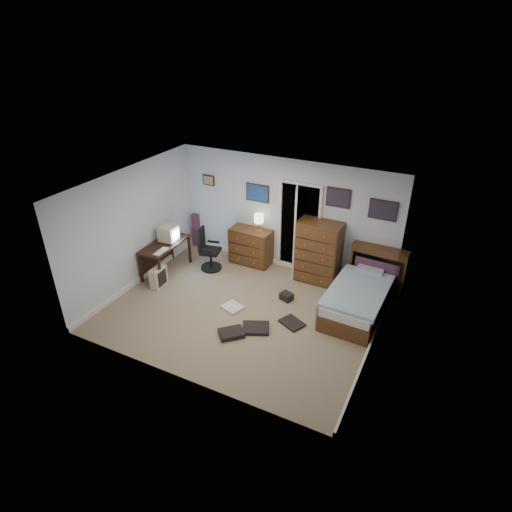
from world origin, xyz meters
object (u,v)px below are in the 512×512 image
at_px(tall_dresser, 318,252).
at_px(bed, 358,299).
at_px(computer_desk, 162,249).
at_px(office_chair, 208,254).
at_px(low_dresser, 251,246).

bearing_deg(tall_dresser, bed, -33.90).
relative_size(computer_desk, tall_dresser, 0.93).
bearing_deg(bed, office_chair, -179.85).
xyz_separation_m(computer_desk, office_chair, (0.84, 0.55, -0.17)).
bearing_deg(computer_desk, tall_dresser, 18.14).
height_order(office_chair, bed, office_chair).
bearing_deg(tall_dresser, computer_desk, -157.77).
bearing_deg(low_dresser, office_chair, -134.98).
xyz_separation_m(computer_desk, tall_dresser, (3.18, 1.20, 0.13)).
xyz_separation_m(office_chair, tall_dresser, (2.34, 0.65, 0.30)).
height_order(tall_dresser, bed, tall_dresser).
height_order(low_dresser, tall_dresser, tall_dresser).
bearing_deg(low_dresser, bed, -14.27).
relative_size(tall_dresser, bed, 0.70).
distance_m(office_chair, low_dresser, 0.99).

